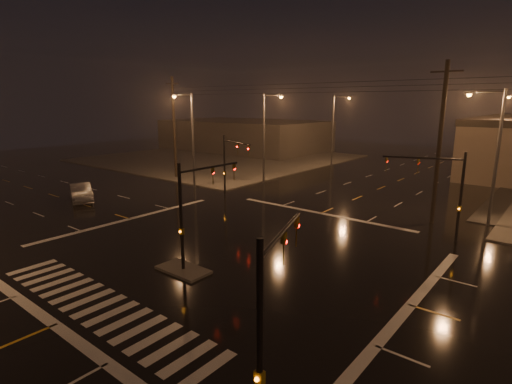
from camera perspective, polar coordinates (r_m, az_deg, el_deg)
ground at (r=25.29m, az=-3.41°, el=-8.34°), size 140.00×140.00×0.00m
sidewalk_nw at (r=66.63m, az=-5.18°, el=4.90°), size 36.00×36.00×0.12m
median_island at (r=22.69m, az=-10.34°, el=-10.87°), size 3.00×1.60×0.15m
crosswalk at (r=20.18m, az=-21.48°, el=-14.95°), size 15.00×2.60×0.01m
stop_bar_near at (r=19.43m, az=-26.79°, el=-16.59°), size 16.00×0.50×0.01m
stop_bar_far at (r=33.81m, az=9.24°, el=-3.01°), size 16.00×0.50×0.01m
commercial_block at (r=78.50m, az=-1.73°, el=8.14°), size 30.00×18.00×5.60m
signal_mast_median at (r=22.09m, az=-8.90°, el=-1.38°), size 0.25×4.59×6.00m
signal_mast_ne at (r=28.77m, az=25.25°, el=0.91°), size 4.84×1.86×6.00m
signal_mast_nw at (r=37.86m, az=-3.82°, el=4.67°), size 4.84×1.86×6.00m
signal_mast_se at (r=10.96m, az=1.91°, el=-16.63°), size 1.55×3.87×6.00m
streetlight_1 at (r=44.72m, az=1.44°, el=8.52°), size 2.77×0.32×10.00m
streetlight_2 at (r=58.21m, az=11.20°, el=9.27°), size 2.77×0.32×10.00m
streetlight_3 at (r=33.89m, az=30.78°, el=5.40°), size 2.77×0.32×10.00m
streetlight_5 at (r=42.99m, az=-9.35°, el=8.19°), size 0.32×2.77×10.00m
utility_pole_0 at (r=49.34m, az=-11.62°, el=9.05°), size 2.20×0.32×12.00m
utility_pole_1 at (r=32.52m, az=24.75°, el=6.37°), size 2.20×0.32×12.00m
car_crossing at (r=40.71m, az=-23.74°, el=-0.05°), size 5.35×3.63×1.67m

